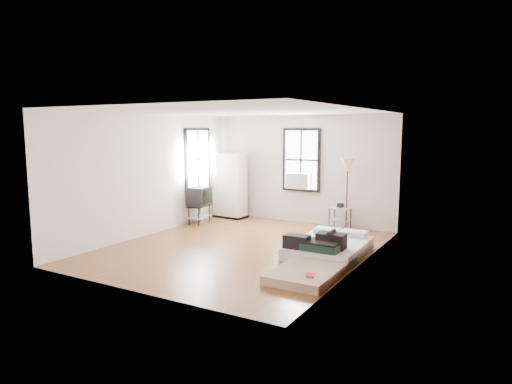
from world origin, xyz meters
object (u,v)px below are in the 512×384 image
Objects in this scene: wardrobe at (230,186)px; floor_lamp at (348,168)px; mattress_main at (328,246)px; mattress_bare at (315,264)px; side_table at (340,212)px; tv_stand at (199,198)px.

wardrobe reaches higher than floor_lamp.
mattress_main is 1.14m from mattress_bare.
mattress_bare is 5.22m from wardrobe.
mattress_main is 2.38m from side_table.
wardrobe is 1.01× the size of floor_lamp.
floor_lamp is 1.84× the size of tv_stand.
tv_stand reaches higher than mattress_bare.
wardrobe reaches higher than tv_stand.
floor_lamp is at bearing 10.27° from tv_stand.
tv_stand is at bearing 163.15° from mattress_main.
floor_lamp is (0.18, -0.07, 1.09)m from side_table.
mattress_main is 1.04× the size of wardrobe.
wardrobe is 3.20m from side_table.
side_table reaches higher than mattress_main.
mattress_bare is (0.18, -1.13, -0.04)m from mattress_main.
wardrobe is (-3.93, 3.35, 0.76)m from mattress_bare.
mattress_main is at bearing -22.73° from tv_stand.
mattress_main is 1.93× the size of tv_stand.
tv_stand is (-0.21, -1.13, -0.20)m from wardrobe.
floor_lamp reaches higher than side_table.
floor_lamp is at bearing -21.18° from side_table.
mattress_bare is at bearing -77.51° from side_table.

